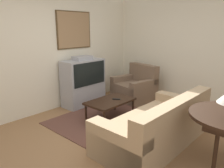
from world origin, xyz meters
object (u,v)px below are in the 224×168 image
(tv, at_px, (83,82))
(coffee_table, at_px, (110,102))
(couch, at_px, (157,127))
(armchair, at_px, (135,88))

(tv, height_order, coffee_table, tv)
(tv, xyz_separation_m, couch, (-0.43, -2.30, -0.28))
(couch, relative_size, coffee_table, 2.14)
(couch, relative_size, armchair, 1.95)
(tv, distance_m, couch, 2.36)
(armchair, xyz_separation_m, coffee_table, (-1.38, -0.39, 0.06))
(couch, height_order, armchair, armchair)
(coffee_table, bearing_deg, couch, -99.35)
(couch, xyz_separation_m, coffee_table, (0.20, 1.21, 0.08))
(couch, bearing_deg, coffee_table, -98.58)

